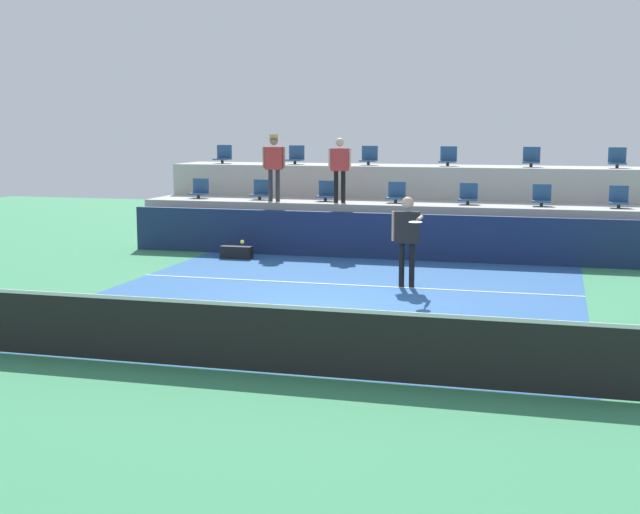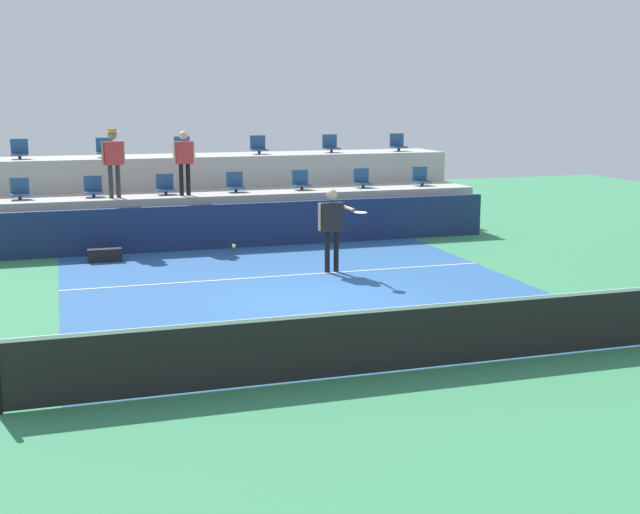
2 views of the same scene
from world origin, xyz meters
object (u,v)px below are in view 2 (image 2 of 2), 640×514
at_px(stadium_chair_upper_right, 331,145).
at_px(spectator_with_hat, 113,156).
at_px(stadium_chair_upper_far_left, 19,151).
at_px(stadium_chair_upper_far_right, 398,144).
at_px(stadium_chair_lower_left, 93,188).
at_px(stadium_chair_upper_mid_left, 183,148).
at_px(stadium_chair_lower_center, 235,184).
at_px(stadium_chair_lower_far_right, 421,178).
at_px(spectator_leaning_on_rail, 184,157).
at_px(stadium_chair_lower_right, 362,180).
at_px(stadium_chair_lower_far_left, 20,191).
at_px(stadium_chair_upper_mid_right, 259,146).
at_px(equipment_bag, 105,255).
at_px(tennis_ball, 234,246).
at_px(stadium_chair_lower_mid_right, 301,182).
at_px(tennis_player, 333,221).
at_px(stadium_chair_lower_mid_left, 165,186).
at_px(stadium_chair_upper_left, 105,149).

distance_m(stadium_chair_upper_right, spectator_with_hat, 6.68).
height_order(stadium_chair_upper_far_left, stadium_chair_upper_far_right, same).
relative_size(stadium_chair_lower_left, spectator_with_hat, 0.31).
relative_size(stadium_chair_upper_mid_left, spectator_with_hat, 0.31).
distance_m(stadium_chair_lower_center, spectator_with_hat, 3.23).
distance_m(stadium_chair_lower_far_right, spectator_leaning_on_rail, 6.72).
bearing_deg(stadium_chair_lower_right, spectator_with_hat, -176.69).
relative_size(spectator_with_hat, spectator_leaning_on_rail, 1.05).
relative_size(stadium_chair_lower_far_left, stadium_chair_upper_mid_right, 1.00).
relative_size(stadium_chair_lower_left, stadium_chair_lower_center, 1.00).
bearing_deg(equipment_bag, stadium_chair_upper_far_left, 115.32).
height_order(stadium_chair_upper_mid_right, tennis_ball, stadium_chair_upper_mid_right).
relative_size(stadium_chair_lower_mid_right, tennis_ball, 7.65).
relative_size(spectator_with_hat, equipment_bag, 2.24).
relative_size(stadium_chair_upper_right, spectator_leaning_on_rail, 0.32).
bearing_deg(stadium_chair_upper_mid_right, stadium_chair_lower_center, -120.49).
height_order(stadium_chair_upper_mid_right, spectator_with_hat, spectator_with_hat).
bearing_deg(stadium_chair_upper_far_left, tennis_player, -45.70).
bearing_deg(stadium_chair_lower_right, stadium_chair_upper_right, 100.29).
xyz_separation_m(stadium_chair_upper_far_left, spectator_with_hat, (2.24, -2.18, -0.03)).
xyz_separation_m(stadium_chair_lower_right, spectator_with_hat, (-6.64, -0.38, 0.82)).
height_order(stadium_chair_lower_center, stadium_chair_upper_mid_right, stadium_chair_upper_mid_right).
relative_size(stadium_chair_lower_center, stadium_chair_upper_right, 1.00).
distance_m(stadium_chair_lower_left, stadium_chair_upper_mid_right, 5.06).
distance_m(stadium_chair_upper_right, equipment_bag, 8.05).
relative_size(stadium_chair_lower_far_left, stadium_chair_lower_mid_left, 1.00).
relative_size(stadium_chair_lower_left, stadium_chair_upper_mid_left, 1.00).
xyz_separation_m(stadium_chair_lower_left, stadium_chair_lower_mid_left, (1.78, 0.00, 0.00)).
distance_m(stadium_chair_lower_center, stadium_chair_upper_far_right, 5.69).
bearing_deg(equipment_bag, tennis_ball, -68.09).
distance_m(tennis_player, equipment_bag, 5.41).
distance_m(stadium_chair_upper_far_right, tennis_ball, 11.25).
height_order(stadium_chair_lower_left, stadium_chair_upper_mid_right, stadium_chair_upper_mid_right).
bearing_deg(stadium_chair_lower_far_left, stadium_chair_lower_left, 0.00).
bearing_deg(spectator_leaning_on_rail, stadium_chair_lower_far_right, 3.29).
bearing_deg(equipment_bag, stadium_chair_upper_far_right, 23.83).
relative_size(stadium_chair_lower_center, spectator_with_hat, 0.31).
height_order(stadium_chair_lower_right, spectator_leaning_on_rail, spectator_leaning_on_rail).
bearing_deg(spectator_with_hat, stadium_chair_lower_far_right, 2.62).
relative_size(stadium_chair_lower_mid_left, tennis_player, 0.29).
xyz_separation_m(stadium_chair_lower_far_left, spectator_with_hat, (2.22, -0.38, 0.82)).
relative_size(stadium_chair_upper_left, stadium_chair_upper_far_right, 1.00).
bearing_deg(stadium_chair_upper_mid_left, stadium_chair_upper_far_left, 180.00).
distance_m(stadium_chair_lower_mid_right, stadium_chair_lower_right, 1.75).
distance_m(stadium_chair_lower_mid_left, stadium_chair_lower_mid_right, 3.61).
bearing_deg(stadium_chair_lower_center, stadium_chair_upper_far_right, 18.66).
xyz_separation_m(stadium_chair_upper_far_right, spectator_leaning_on_rail, (-6.70, -2.18, -0.10)).
height_order(stadium_chair_lower_mid_left, spectator_leaning_on_rail, spectator_leaning_on_rail).
xyz_separation_m(stadium_chair_lower_mid_right, stadium_chair_upper_left, (-4.97, 1.80, 0.85)).
xyz_separation_m(stadium_chair_lower_left, stadium_chair_upper_far_left, (-1.74, 1.80, 0.85)).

